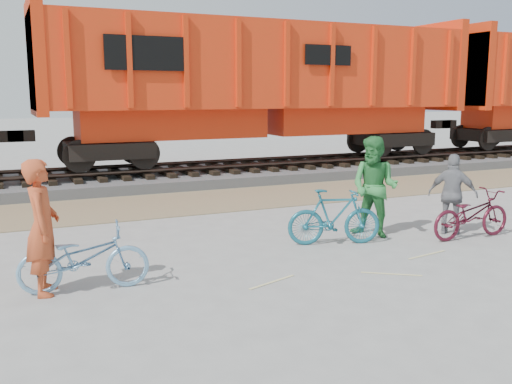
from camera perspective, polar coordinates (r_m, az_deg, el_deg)
ground at (r=9.44m, az=5.01°, el=-6.75°), size 120.00×120.00×0.00m
gravel_strip at (r=14.35m, az=-5.74°, el=-0.98°), size 120.00×3.00×0.02m
ballast_bed at (r=17.64m, az=-9.37°, el=1.42°), size 120.00×4.00×0.30m
track at (r=17.60m, az=-9.40°, el=2.46°), size 120.00×2.60×0.24m
hopper_car_center at (r=18.64m, az=0.86°, el=10.80°), size 14.00×3.13×4.65m
bicycle_blue at (r=8.21m, az=-16.84°, el=-6.34°), size 1.82×0.82×0.92m
bicycle_teal at (r=10.30m, az=7.83°, el=-2.49°), size 1.75×0.97×1.01m
bicycle_maroon at (r=11.39m, az=20.73°, el=-2.10°), size 1.75×0.63×0.92m
person_solo at (r=8.15m, az=-20.58°, el=-3.32°), size 0.54×0.73×1.84m
person_man at (r=10.93m, az=11.78°, el=0.49°), size 1.10×1.17×1.90m
person_woman at (r=11.54m, az=19.08°, el=-0.23°), size 0.88×0.95×1.56m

